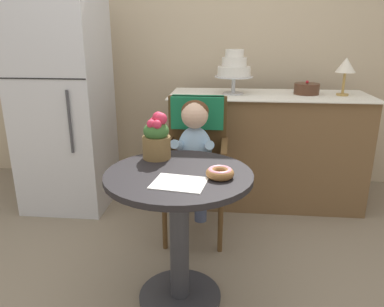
{
  "coord_description": "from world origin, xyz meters",
  "views": [
    {
      "loc": [
        0.23,
        -1.65,
        1.36
      ],
      "look_at": [
        0.05,
        0.15,
        0.77
      ],
      "focal_mm": 34.69,
      "sensor_mm": 36.0,
      "label": 1
    }
  ],
  "objects": [
    {
      "name": "cafe_table",
      "position": [
        0.0,
        0.0,
        0.51
      ],
      "size": [
        0.72,
        0.72,
        0.72
      ],
      "color": "black",
      "rests_on": "ground"
    },
    {
      "name": "donut_front",
      "position": [
        0.2,
        -0.04,
        0.75
      ],
      "size": [
        0.13,
        0.13,
        0.05
      ],
      "color": "#936033",
      "rests_on": "cafe_table"
    },
    {
      "name": "refrigerator",
      "position": [
        -1.05,
        1.1,
        0.85
      ],
      "size": [
        0.64,
        0.63,
        1.7
      ],
      "color": "silver",
      "rests_on": "ground"
    },
    {
      "name": "paper_napkin",
      "position": [
        0.02,
        -0.13,
        0.72
      ],
      "size": [
        0.26,
        0.22,
        0.0
      ],
      "primitive_type": "cube",
      "rotation": [
        0.0,
        0.0,
        -0.15
      ],
      "color": "white",
      "rests_on": "cafe_table"
    },
    {
      "name": "seated_child",
      "position": [
        0.02,
        0.59,
        0.68
      ],
      "size": [
        0.27,
        0.32,
        0.73
      ],
      "color": "#8CADCC",
      "rests_on": "ground"
    },
    {
      "name": "round_layer_cake",
      "position": [
        0.84,
        1.34,
        0.94
      ],
      "size": [
        0.19,
        0.19,
        0.11
      ],
      "color": "#4C2D1E",
      "rests_on": "display_counter"
    },
    {
      "name": "flower_vase",
      "position": [
        -0.14,
        0.21,
        0.84
      ],
      "size": [
        0.15,
        0.15,
        0.25
      ],
      "color": "brown",
      "rests_on": "cafe_table"
    },
    {
      "name": "ground_plane",
      "position": [
        0.0,
        0.0,
        0.0
      ],
      "size": [
        8.0,
        8.0,
        0.0
      ],
      "primitive_type": "plane",
      "color": "gray"
    },
    {
      "name": "wicker_chair",
      "position": [
        0.02,
        0.74,
        0.64
      ],
      "size": [
        0.42,
        0.45,
        0.95
      ],
      "rotation": [
        0.0,
        0.0,
        -0.09
      ],
      "color": "brown",
      "rests_on": "ground"
    },
    {
      "name": "display_counter",
      "position": [
        0.55,
        1.3,
        0.45
      ],
      "size": [
        1.56,
        0.62,
        0.9
      ],
      "color": "brown",
      "rests_on": "ground"
    },
    {
      "name": "tiered_cake_stand",
      "position": [
        0.26,
        1.3,
        1.1
      ],
      "size": [
        0.3,
        0.3,
        0.34
      ],
      "color": "silver",
      "rests_on": "display_counter"
    },
    {
      "name": "back_wall",
      "position": [
        0.0,
        1.85,
        1.35
      ],
      "size": [
        4.8,
        0.1,
        2.7
      ],
      "primitive_type": "cube",
      "color": "#C1AD8E",
      "rests_on": "ground"
    },
    {
      "name": "table_lamp",
      "position": [
        1.1,
        1.3,
        1.12
      ],
      "size": [
        0.15,
        0.15,
        0.28
      ],
      "color": "#B28C47",
      "rests_on": "display_counter"
    }
  ]
}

